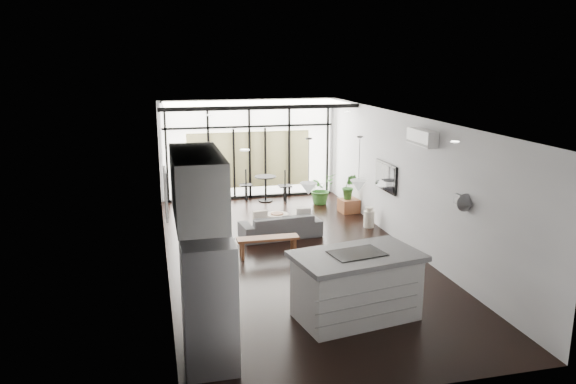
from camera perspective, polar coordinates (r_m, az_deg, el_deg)
name	(u,v)px	position (r m, az deg, el deg)	size (l,w,h in m)	color
floor	(291,254)	(11.59, 0.35, -6.36)	(5.00, 10.00, 0.00)	black
ceiling	(292,118)	(10.96, 0.37, 7.54)	(5.00, 10.00, 0.00)	white
wall_left	(164,195)	(10.88, -12.52, -0.33)	(0.02, 10.00, 2.80)	silver
wall_right	(407,182)	(12.03, 11.99, 1.03)	(0.02, 10.00, 2.80)	silver
wall_back	(249,149)	(16.00, -4.00, 4.38)	(5.00, 0.02, 2.80)	silver
wall_front	(396,285)	(6.68, 10.96, -9.21)	(5.00, 0.02, 2.80)	silver
glazing	(250,150)	(15.88, -3.92, 4.32)	(5.00, 0.20, 2.80)	black
skylight	(255,103)	(14.86, -3.42, 9.00)	(4.70, 1.90, 0.06)	white
neighbour_building	(249,160)	(16.00, -3.95, 3.30)	(3.50, 0.02, 1.60)	beige
island	(356,286)	(8.81, 6.94, -9.44)	(1.92, 1.14, 1.05)	silver
cooktop	(357,253)	(8.62, 7.04, -6.19)	(0.81, 0.54, 0.01)	black
fridge	(209,304)	(7.42, -8.02, -11.20)	(0.67, 0.83, 1.73)	#949498
appliance_column	(205,259)	(7.93, -8.44, -6.76)	(0.63, 0.66, 2.44)	silver
upper_cabinets	(197,186)	(7.27, -9.19, 0.63)	(0.62, 1.75, 0.86)	silver
pendant_left	(308,189)	(8.46, 2.10, 0.34)	(0.26, 0.26, 0.18)	white
pendant_right	(358,186)	(8.70, 7.17, 0.62)	(0.26, 0.26, 0.18)	white
sofa	(280,222)	(12.59, -0.78, -3.04)	(1.81, 0.53, 0.71)	#4C4C4E
console_bench	(268,247)	(11.44, -2.06, -5.57)	(1.26, 0.31, 0.40)	brown
pouf	(277,223)	(13.02, -1.11, -3.13)	(0.52, 0.52, 0.42)	beige
crate	(349,206)	(14.70, 6.19, -1.38)	(0.46, 0.46, 0.35)	brown
plant_tall	(320,192)	(15.43, 3.32, -0.01)	(0.76, 0.85, 0.66)	#346C29
plant_crate	(349,194)	(14.62, 6.22, -0.16)	(0.37, 0.67, 0.30)	#346C29
milk_can	(369,217)	(13.46, 8.23, -2.54)	(0.25, 0.25, 0.49)	beige
bistro_set	(265,190)	(15.69, -2.30, 0.19)	(1.32, 0.53, 0.63)	black
tv	(386,177)	(12.92, 9.92, 1.54)	(0.05, 1.10, 0.65)	black
ac_unit	(422,137)	(11.09, 13.47, 5.42)	(0.22, 0.90, 0.30)	white
framed_art	(166,194)	(10.36, -12.33, -0.16)	(0.04, 0.70, 0.90)	black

